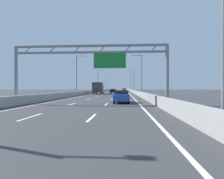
# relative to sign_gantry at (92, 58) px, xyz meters

# --- Properties ---
(ground_plane) EXTENTS (260.00, 260.00, 0.00)m
(ground_plane) POSITION_rel_sign_gantry_xyz_m (-0.28, 78.23, -4.85)
(ground_plane) COLOR #38383A
(lane_dash_left_1) EXTENTS (0.16, 3.00, 0.01)m
(lane_dash_left_1) POSITION_rel_sign_gantry_xyz_m (-2.08, -9.27, -4.85)
(lane_dash_left_1) COLOR white
(lane_dash_left_1) RESTS_ON ground_plane
(lane_dash_left_2) EXTENTS (0.16, 3.00, 0.01)m
(lane_dash_left_2) POSITION_rel_sign_gantry_xyz_m (-2.08, -0.27, -4.85)
(lane_dash_left_2) COLOR white
(lane_dash_left_2) RESTS_ON ground_plane
(lane_dash_left_3) EXTENTS (0.16, 3.00, 0.01)m
(lane_dash_left_3) POSITION_rel_sign_gantry_xyz_m (-2.08, 8.73, -4.85)
(lane_dash_left_3) COLOR white
(lane_dash_left_3) RESTS_ON ground_plane
(lane_dash_left_4) EXTENTS (0.16, 3.00, 0.01)m
(lane_dash_left_4) POSITION_rel_sign_gantry_xyz_m (-2.08, 17.73, -4.85)
(lane_dash_left_4) COLOR white
(lane_dash_left_4) RESTS_ON ground_plane
(lane_dash_left_5) EXTENTS (0.16, 3.00, 0.01)m
(lane_dash_left_5) POSITION_rel_sign_gantry_xyz_m (-2.08, 26.73, -4.85)
(lane_dash_left_5) COLOR white
(lane_dash_left_5) RESTS_ON ground_plane
(lane_dash_left_6) EXTENTS (0.16, 3.00, 0.01)m
(lane_dash_left_6) POSITION_rel_sign_gantry_xyz_m (-2.08, 35.73, -4.85)
(lane_dash_left_6) COLOR white
(lane_dash_left_6) RESTS_ON ground_plane
(lane_dash_left_7) EXTENTS (0.16, 3.00, 0.01)m
(lane_dash_left_7) POSITION_rel_sign_gantry_xyz_m (-2.08, 44.73, -4.85)
(lane_dash_left_7) COLOR white
(lane_dash_left_7) RESTS_ON ground_plane
(lane_dash_left_8) EXTENTS (0.16, 3.00, 0.01)m
(lane_dash_left_8) POSITION_rel_sign_gantry_xyz_m (-2.08, 53.73, -4.85)
(lane_dash_left_8) COLOR white
(lane_dash_left_8) RESTS_ON ground_plane
(lane_dash_left_9) EXTENTS (0.16, 3.00, 0.01)m
(lane_dash_left_9) POSITION_rel_sign_gantry_xyz_m (-2.08, 62.73, -4.85)
(lane_dash_left_9) COLOR white
(lane_dash_left_9) RESTS_ON ground_plane
(lane_dash_left_10) EXTENTS (0.16, 3.00, 0.01)m
(lane_dash_left_10) POSITION_rel_sign_gantry_xyz_m (-2.08, 71.73, -4.85)
(lane_dash_left_10) COLOR white
(lane_dash_left_10) RESTS_ON ground_plane
(lane_dash_left_11) EXTENTS (0.16, 3.00, 0.01)m
(lane_dash_left_11) POSITION_rel_sign_gantry_xyz_m (-2.08, 80.73, -4.85)
(lane_dash_left_11) COLOR white
(lane_dash_left_11) RESTS_ON ground_plane
(lane_dash_left_12) EXTENTS (0.16, 3.00, 0.01)m
(lane_dash_left_12) POSITION_rel_sign_gantry_xyz_m (-2.08, 89.73, -4.85)
(lane_dash_left_12) COLOR white
(lane_dash_left_12) RESTS_ON ground_plane
(lane_dash_left_13) EXTENTS (0.16, 3.00, 0.01)m
(lane_dash_left_13) POSITION_rel_sign_gantry_xyz_m (-2.08, 98.73, -4.85)
(lane_dash_left_13) COLOR white
(lane_dash_left_13) RESTS_ON ground_plane
(lane_dash_left_14) EXTENTS (0.16, 3.00, 0.01)m
(lane_dash_left_14) POSITION_rel_sign_gantry_xyz_m (-2.08, 107.73, -4.85)
(lane_dash_left_14) COLOR white
(lane_dash_left_14) RESTS_ON ground_plane
(lane_dash_left_15) EXTENTS (0.16, 3.00, 0.01)m
(lane_dash_left_15) POSITION_rel_sign_gantry_xyz_m (-2.08, 116.73, -4.85)
(lane_dash_left_15) COLOR white
(lane_dash_left_15) RESTS_ON ground_plane
(lane_dash_left_16) EXTENTS (0.16, 3.00, 0.01)m
(lane_dash_left_16) POSITION_rel_sign_gantry_xyz_m (-2.08, 125.73, -4.85)
(lane_dash_left_16) COLOR white
(lane_dash_left_16) RESTS_ON ground_plane
(lane_dash_left_17) EXTENTS (0.16, 3.00, 0.01)m
(lane_dash_left_17) POSITION_rel_sign_gantry_xyz_m (-2.08, 134.73, -4.85)
(lane_dash_left_17) COLOR white
(lane_dash_left_17) RESTS_ON ground_plane
(lane_dash_right_1) EXTENTS (0.16, 3.00, 0.01)m
(lane_dash_right_1) POSITION_rel_sign_gantry_xyz_m (1.52, -9.27, -4.85)
(lane_dash_right_1) COLOR white
(lane_dash_right_1) RESTS_ON ground_plane
(lane_dash_right_2) EXTENTS (0.16, 3.00, 0.01)m
(lane_dash_right_2) POSITION_rel_sign_gantry_xyz_m (1.52, -0.27, -4.85)
(lane_dash_right_2) COLOR white
(lane_dash_right_2) RESTS_ON ground_plane
(lane_dash_right_3) EXTENTS (0.16, 3.00, 0.01)m
(lane_dash_right_3) POSITION_rel_sign_gantry_xyz_m (1.52, 8.73, -4.85)
(lane_dash_right_3) COLOR white
(lane_dash_right_3) RESTS_ON ground_plane
(lane_dash_right_4) EXTENTS (0.16, 3.00, 0.01)m
(lane_dash_right_4) POSITION_rel_sign_gantry_xyz_m (1.52, 17.73, -4.85)
(lane_dash_right_4) COLOR white
(lane_dash_right_4) RESTS_ON ground_plane
(lane_dash_right_5) EXTENTS (0.16, 3.00, 0.01)m
(lane_dash_right_5) POSITION_rel_sign_gantry_xyz_m (1.52, 26.73, -4.85)
(lane_dash_right_5) COLOR white
(lane_dash_right_5) RESTS_ON ground_plane
(lane_dash_right_6) EXTENTS (0.16, 3.00, 0.01)m
(lane_dash_right_6) POSITION_rel_sign_gantry_xyz_m (1.52, 35.73, -4.85)
(lane_dash_right_6) COLOR white
(lane_dash_right_6) RESTS_ON ground_plane
(lane_dash_right_7) EXTENTS (0.16, 3.00, 0.01)m
(lane_dash_right_7) POSITION_rel_sign_gantry_xyz_m (1.52, 44.73, -4.85)
(lane_dash_right_7) COLOR white
(lane_dash_right_7) RESTS_ON ground_plane
(lane_dash_right_8) EXTENTS (0.16, 3.00, 0.01)m
(lane_dash_right_8) POSITION_rel_sign_gantry_xyz_m (1.52, 53.73, -4.85)
(lane_dash_right_8) COLOR white
(lane_dash_right_8) RESTS_ON ground_plane
(lane_dash_right_9) EXTENTS (0.16, 3.00, 0.01)m
(lane_dash_right_9) POSITION_rel_sign_gantry_xyz_m (1.52, 62.73, -4.85)
(lane_dash_right_9) COLOR white
(lane_dash_right_9) RESTS_ON ground_plane
(lane_dash_right_10) EXTENTS (0.16, 3.00, 0.01)m
(lane_dash_right_10) POSITION_rel_sign_gantry_xyz_m (1.52, 71.73, -4.85)
(lane_dash_right_10) COLOR white
(lane_dash_right_10) RESTS_ON ground_plane
(lane_dash_right_11) EXTENTS (0.16, 3.00, 0.01)m
(lane_dash_right_11) POSITION_rel_sign_gantry_xyz_m (1.52, 80.73, -4.85)
(lane_dash_right_11) COLOR white
(lane_dash_right_11) RESTS_ON ground_plane
(lane_dash_right_12) EXTENTS (0.16, 3.00, 0.01)m
(lane_dash_right_12) POSITION_rel_sign_gantry_xyz_m (1.52, 89.73, -4.85)
(lane_dash_right_12) COLOR white
(lane_dash_right_12) RESTS_ON ground_plane
(lane_dash_right_13) EXTENTS (0.16, 3.00, 0.01)m
(lane_dash_right_13) POSITION_rel_sign_gantry_xyz_m (1.52, 98.73, -4.85)
(lane_dash_right_13) COLOR white
(lane_dash_right_13) RESTS_ON ground_plane
(lane_dash_right_14) EXTENTS (0.16, 3.00, 0.01)m
(lane_dash_right_14) POSITION_rel_sign_gantry_xyz_m (1.52, 107.73, -4.85)
(lane_dash_right_14) COLOR white
(lane_dash_right_14) RESTS_ON ground_plane
(lane_dash_right_15) EXTENTS (0.16, 3.00, 0.01)m
(lane_dash_right_15) POSITION_rel_sign_gantry_xyz_m (1.52, 116.73, -4.85)
(lane_dash_right_15) COLOR white
(lane_dash_right_15) RESTS_ON ground_plane
(lane_dash_right_16) EXTENTS (0.16, 3.00, 0.01)m
(lane_dash_right_16) POSITION_rel_sign_gantry_xyz_m (1.52, 125.73, -4.85)
(lane_dash_right_16) COLOR white
(lane_dash_right_16) RESTS_ON ground_plane
(lane_dash_right_17) EXTENTS (0.16, 3.00, 0.01)m
(lane_dash_right_17) POSITION_rel_sign_gantry_xyz_m (1.52, 134.73, -4.85)
(lane_dash_right_17) COLOR white
(lane_dash_right_17) RESTS_ON ground_plane
(edge_line_left) EXTENTS (0.16, 176.00, 0.01)m
(edge_line_left) POSITION_rel_sign_gantry_xyz_m (-5.53, 66.23, -4.85)
(edge_line_left) COLOR white
(edge_line_left) RESTS_ON ground_plane
(edge_line_right) EXTENTS (0.16, 176.00, 0.01)m
(edge_line_right) POSITION_rel_sign_gantry_xyz_m (4.97, 66.23, -4.85)
(edge_line_right) COLOR white
(edge_line_right) RESTS_ON ground_plane
(barrier_left) EXTENTS (0.45, 220.00, 0.95)m
(barrier_left) POSITION_rel_sign_gantry_xyz_m (-7.18, 88.23, -4.38)
(barrier_left) COLOR #9E9E99
(barrier_left) RESTS_ON ground_plane
(barrier_right) EXTENTS (0.45, 220.00, 0.95)m
(barrier_right) POSITION_rel_sign_gantry_xyz_m (6.62, 88.23, -4.38)
(barrier_right) COLOR #9E9E99
(barrier_right) RESTS_ON ground_plane
(sign_gantry) EXTENTS (16.55, 0.36, 6.36)m
(sign_gantry) POSITION_rel_sign_gantry_xyz_m (0.00, 0.00, 0.00)
(sign_gantry) COLOR gray
(sign_gantry) RESTS_ON ground_plane
(streetlamp_left_mid) EXTENTS (2.58, 0.28, 9.50)m
(streetlamp_left_mid) POSITION_rel_sign_gantry_xyz_m (-7.74, 24.94, 0.55)
(streetlamp_left_mid) COLOR slate
(streetlamp_left_mid) RESTS_ON ground_plane
(streetlamp_right_mid) EXTENTS (2.58, 0.28, 9.50)m
(streetlamp_right_mid) POSITION_rel_sign_gantry_xyz_m (7.19, 24.94, 0.55)
(streetlamp_right_mid) COLOR slate
(streetlamp_right_mid) RESTS_ON ground_plane
(streetlamp_left_far) EXTENTS (2.58, 0.28, 9.50)m
(streetlamp_left_far) POSITION_rel_sign_gantry_xyz_m (-7.74, 62.00, 0.55)
(streetlamp_left_far) COLOR slate
(streetlamp_left_far) RESTS_ON ground_plane
(streetlamp_right_far) EXTENTS (2.58, 0.28, 9.50)m
(streetlamp_right_far) POSITION_rel_sign_gantry_xyz_m (7.19, 62.00, 0.55)
(streetlamp_right_far) COLOR slate
(streetlamp_right_far) RESTS_ON ground_plane
(streetlamp_left_distant) EXTENTS (2.58, 0.28, 9.50)m
(streetlamp_left_distant) POSITION_rel_sign_gantry_xyz_m (-7.74, 99.06, 0.55)
(streetlamp_left_distant) COLOR slate
(streetlamp_left_distant) RESTS_ON ground_plane
(streetlamp_right_distant) EXTENTS (2.58, 0.28, 9.50)m
(streetlamp_right_distant) POSITION_rel_sign_gantry_xyz_m (7.19, 99.06, 0.55)
(streetlamp_right_distant) COLOR slate
(streetlamp_right_distant) RESTS_ON ground_plane
(blue_car) EXTENTS (1.76, 4.63, 1.44)m
(blue_car) POSITION_rel_sign_gantry_xyz_m (3.08, 2.13, -4.10)
(blue_car) COLOR #2347AD
(blue_car) RESTS_ON ground_plane
(red_car) EXTENTS (1.85, 4.59, 1.56)m
(red_car) POSITION_rel_sign_gantry_xyz_m (3.39, 77.56, -4.07)
(red_car) COLOR red
(red_car) RESTS_ON ground_plane
(yellow_car) EXTENTS (1.79, 4.51, 1.43)m
(yellow_car) POSITION_rel_sign_gantry_xyz_m (3.20, 84.00, -4.11)
(yellow_car) COLOR yellow
(yellow_car) RESTS_ON ground_plane
(black_car) EXTENTS (1.83, 4.55, 1.43)m
(black_car) POSITION_rel_sign_gantry_xyz_m (-0.31, 43.08, -4.11)
(black_car) COLOR black
(black_car) RESTS_ON ground_plane
(box_truck) EXTENTS (2.43, 7.71, 3.27)m
(box_truck) POSITION_rel_sign_gantry_xyz_m (-4.04, 34.37, -3.10)
(box_truck) COLOR silver
(box_truck) RESTS_ON ground_plane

